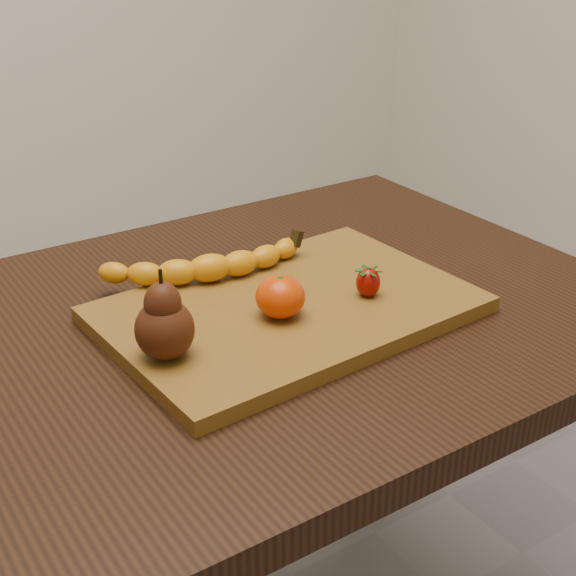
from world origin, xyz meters
TOP-DOWN VIEW (x-y plane):
  - table at (0.00, 0.00)m, footprint 1.00×0.70m
  - cutting_board at (0.04, -0.03)m, footprint 0.47×0.32m
  - banana at (-0.01, 0.08)m, footprint 0.25×0.12m
  - pear at (-0.14, -0.07)m, footprint 0.09×0.09m
  - mandarin at (0.02, -0.06)m, footprint 0.07×0.07m
  - strawberry at (0.14, -0.07)m, footprint 0.04×0.04m

SIDE VIEW (x-z plane):
  - table at x=0.00m, z-range 0.28..1.04m
  - cutting_board at x=0.04m, z-range 0.76..0.78m
  - banana at x=-0.01m, z-range 0.78..0.82m
  - strawberry at x=0.14m, z-range 0.78..0.82m
  - mandarin at x=0.02m, z-range 0.78..0.83m
  - pear at x=-0.14m, z-range 0.78..0.88m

